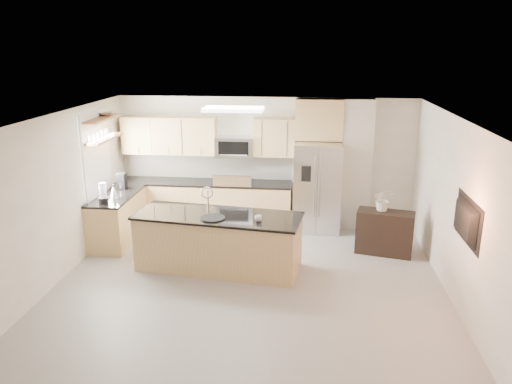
# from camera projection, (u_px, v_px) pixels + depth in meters

# --- Properties ---
(floor) EXTENTS (6.50, 6.50, 0.00)m
(floor) POSITION_uv_depth(u_px,v_px,m) (247.00, 294.00, 7.48)
(floor) COLOR gray
(floor) RESTS_ON ground
(ceiling) EXTENTS (6.00, 6.50, 0.02)m
(ceiling) POSITION_uv_depth(u_px,v_px,m) (246.00, 121.00, 6.74)
(ceiling) COLOR silver
(ceiling) RESTS_ON wall_back
(wall_back) EXTENTS (6.00, 0.02, 2.60)m
(wall_back) POSITION_uv_depth(u_px,v_px,m) (265.00, 161.00, 10.21)
(wall_back) COLOR silver
(wall_back) RESTS_ON floor
(wall_front) EXTENTS (6.00, 0.02, 2.60)m
(wall_front) POSITION_uv_depth(u_px,v_px,m) (198.00, 342.00, 4.01)
(wall_front) COLOR silver
(wall_front) RESTS_ON floor
(wall_left) EXTENTS (0.02, 6.50, 2.60)m
(wall_left) POSITION_uv_depth(u_px,v_px,m) (46.00, 206.00, 7.41)
(wall_left) COLOR silver
(wall_left) RESTS_ON floor
(wall_right) EXTENTS (0.02, 6.50, 2.60)m
(wall_right) POSITION_uv_depth(u_px,v_px,m) (464.00, 219.00, 6.82)
(wall_right) COLOR silver
(wall_right) RESTS_ON floor
(back_counter) EXTENTS (3.55, 0.66, 1.44)m
(back_counter) POSITION_uv_depth(u_px,v_px,m) (205.00, 202.00, 10.26)
(back_counter) COLOR #D8B877
(back_counter) RESTS_ON floor
(left_counter) EXTENTS (0.66, 1.50, 0.92)m
(left_counter) POSITION_uv_depth(u_px,v_px,m) (117.00, 218.00, 9.38)
(left_counter) COLOR #D8B877
(left_counter) RESTS_ON floor
(range) EXTENTS (0.76, 0.64, 1.14)m
(range) POSITION_uv_depth(u_px,v_px,m) (235.00, 204.00, 10.19)
(range) COLOR black
(range) RESTS_ON floor
(upper_cabinets) EXTENTS (3.50, 0.33, 0.75)m
(upper_cabinets) POSITION_uv_depth(u_px,v_px,m) (200.00, 136.00, 10.03)
(upper_cabinets) COLOR tan
(upper_cabinets) RESTS_ON wall_back
(microwave) EXTENTS (0.76, 0.40, 0.40)m
(microwave) POSITION_uv_depth(u_px,v_px,m) (235.00, 147.00, 9.98)
(microwave) COLOR silver
(microwave) RESTS_ON upper_cabinets
(refrigerator) EXTENTS (0.92, 0.78, 1.78)m
(refrigerator) POSITION_uv_depth(u_px,v_px,m) (317.00, 187.00, 9.87)
(refrigerator) COLOR silver
(refrigerator) RESTS_ON floor
(partition_column) EXTENTS (0.60, 0.30, 2.60)m
(partition_column) POSITION_uv_depth(u_px,v_px,m) (356.00, 165.00, 9.89)
(partition_column) COLOR beige
(partition_column) RESTS_ON floor
(window) EXTENTS (0.04, 1.15, 1.65)m
(window) POSITION_uv_depth(u_px,v_px,m) (96.00, 156.00, 9.07)
(window) COLOR white
(window) RESTS_ON wall_left
(shelf_lower) EXTENTS (0.30, 1.20, 0.04)m
(shelf_lower) POSITION_uv_depth(u_px,v_px,m) (104.00, 139.00, 9.07)
(shelf_lower) COLOR brown
(shelf_lower) RESTS_ON wall_left
(shelf_upper) EXTENTS (0.30, 1.20, 0.04)m
(shelf_upper) POSITION_uv_depth(u_px,v_px,m) (102.00, 118.00, 8.96)
(shelf_upper) COLOR brown
(shelf_upper) RESTS_ON wall_left
(ceiling_fixture) EXTENTS (1.00, 0.50, 0.06)m
(ceiling_fixture) POSITION_uv_depth(u_px,v_px,m) (234.00, 109.00, 8.32)
(ceiling_fixture) COLOR white
(ceiling_fixture) RESTS_ON ceiling
(island) EXTENTS (2.82, 1.33, 1.36)m
(island) POSITION_uv_depth(u_px,v_px,m) (218.00, 241.00, 8.24)
(island) COLOR #D8B877
(island) RESTS_ON floor
(credenza) EXTENTS (1.05, 0.62, 0.78)m
(credenza) POSITION_uv_depth(u_px,v_px,m) (385.00, 233.00, 8.85)
(credenza) COLOR black
(credenza) RESTS_ON floor
(cup) EXTENTS (0.15, 0.15, 0.09)m
(cup) POSITION_uv_depth(u_px,v_px,m) (258.00, 218.00, 7.81)
(cup) COLOR white
(cup) RESTS_ON island
(platter) EXTENTS (0.51, 0.51, 0.02)m
(platter) POSITION_uv_depth(u_px,v_px,m) (213.00, 218.00, 7.93)
(platter) COLOR black
(platter) RESTS_ON island
(blender) EXTENTS (0.16, 0.16, 0.38)m
(blender) POSITION_uv_depth(u_px,v_px,m) (103.00, 195.00, 8.68)
(blender) COLOR black
(blender) RESTS_ON left_counter
(kettle) EXTENTS (0.20, 0.20, 0.25)m
(kettle) POSITION_uv_depth(u_px,v_px,m) (114.00, 192.00, 9.03)
(kettle) COLOR silver
(kettle) RESTS_ON left_counter
(coffee_maker) EXTENTS (0.17, 0.21, 0.30)m
(coffee_maker) POSITION_uv_depth(u_px,v_px,m) (122.00, 181.00, 9.60)
(coffee_maker) COLOR black
(coffee_maker) RESTS_ON left_counter
(bowl) EXTENTS (0.41, 0.41, 0.08)m
(bowl) POSITION_uv_depth(u_px,v_px,m) (106.00, 113.00, 9.16)
(bowl) COLOR silver
(bowl) RESTS_ON shelf_upper
(flower_vase) EXTENTS (0.60, 0.54, 0.61)m
(flower_vase) POSITION_uv_depth(u_px,v_px,m) (384.00, 194.00, 8.72)
(flower_vase) COLOR beige
(flower_vase) RESTS_ON credenza
(television) EXTENTS (0.14, 1.08, 0.62)m
(television) POSITION_uv_depth(u_px,v_px,m) (461.00, 221.00, 6.63)
(television) COLOR black
(television) RESTS_ON wall_right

